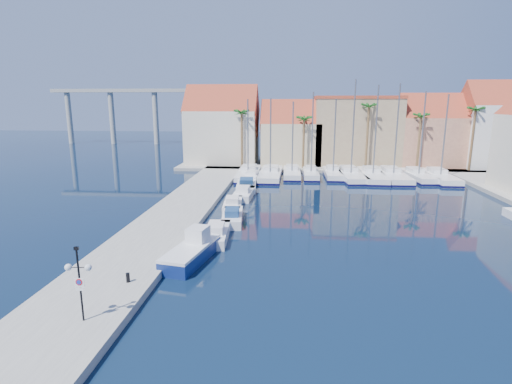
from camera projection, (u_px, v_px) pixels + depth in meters
ground at (255, 283)px, 24.70m from camera, size 260.00×260.00×0.00m
quay_west at (175, 215)px, 38.55m from camera, size 6.00×77.00×0.50m
shore_north at (336, 164)px, 70.44m from camera, size 54.00×16.00×0.50m
lamp_post at (79, 273)px, 18.94m from camera, size 1.30×0.41×3.82m
bollard at (128, 278)px, 23.60m from camera, size 0.23×0.23×0.57m
fishing_boat at (192, 251)px, 28.09m from camera, size 3.16×6.34×2.12m
motorboat_west_0 at (216, 233)px, 32.46m from camera, size 2.20×5.82×1.40m
motorboat_west_1 at (232, 217)px, 37.19m from camera, size 2.31×5.72×1.40m
motorboat_west_2 at (233, 204)px, 41.76m from camera, size 2.23×5.71×1.40m
motorboat_west_3 at (244, 193)px, 46.90m from camera, size 2.20×6.28×1.40m
motorboat_west_4 at (247, 184)px, 51.92m from camera, size 2.97×7.65×1.40m
motorboat_west_5 at (253, 176)px, 57.58m from camera, size 2.87×7.10×1.40m
motorboat_west_6 at (252, 171)px, 62.03m from camera, size 2.31×6.09×1.40m
sailboat_0 at (249, 174)px, 59.58m from camera, size 3.37×11.86×11.38m
sailboat_1 at (271, 174)px, 59.05m from camera, size 3.20×11.71×11.47m
sailboat_2 at (292, 173)px, 60.07m from camera, size 2.62×9.43×11.06m
sailboat_3 at (311, 173)px, 59.34m from camera, size 2.20×8.30×12.39m
sailboat_4 at (333, 173)px, 59.54m from camera, size 2.44×9.11×11.41m
sailboat_5 at (350, 174)px, 58.64m from camera, size 4.06×12.05×14.09m
sailboat_6 at (372, 175)px, 58.12m from camera, size 3.46×11.73×13.30m
sailboat_7 at (392, 175)px, 58.12m from camera, size 3.31×12.05×13.51m
sailboat_8 at (417, 176)px, 57.68m from camera, size 3.38×9.96×12.42m
sailboat_9 at (439, 177)px, 57.09m from camera, size 2.99×10.98×12.03m
building_0 at (223, 128)px, 69.82m from camera, size 12.30×9.00×13.50m
building_1 at (291, 136)px, 69.05m from camera, size 10.30×8.00×11.00m
building_2 at (355, 130)px, 68.87m from camera, size 14.20×10.20×11.50m
building_3 at (429, 133)px, 66.95m from camera, size 10.30×8.00×12.00m
building_4 at (488, 127)px, 64.96m from camera, size 8.30×8.00×14.00m
palm_0 at (242, 114)px, 64.05m from camera, size 2.60×2.60×10.15m
palm_1 at (304, 120)px, 63.40m from camera, size 2.60×2.60×9.15m
palm_2 at (369, 108)px, 62.12m from camera, size 2.60×2.60×11.15m
palm_3 at (421, 118)px, 61.74m from camera, size 2.60×2.60×9.65m
palm_4 at (476, 112)px, 60.85m from camera, size 2.60×2.60×10.65m
viaduct at (136, 105)px, 105.53m from camera, size 48.00×2.20×14.45m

